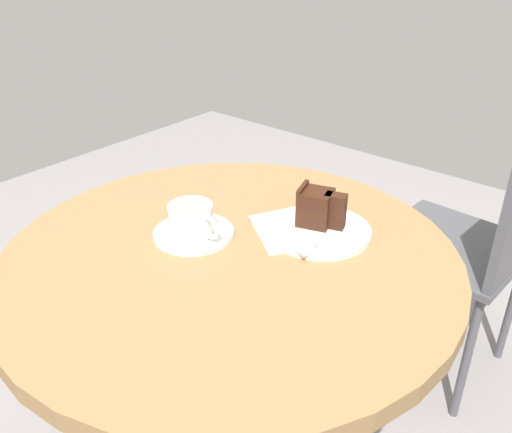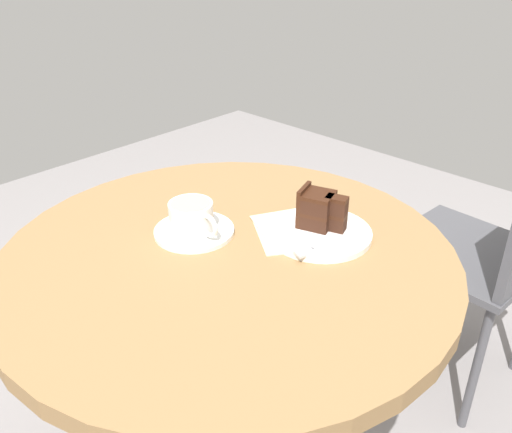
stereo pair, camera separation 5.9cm
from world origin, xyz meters
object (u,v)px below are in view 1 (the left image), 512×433
object	(u,v)px
cake_slice	(318,208)
coffee_cup	(192,219)
napkin	(294,228)
teaspoon	(194,220)
fork	(323,244)
cafe_chair	(485,232)
saucer	(192,234)
cake_plate	(319,231)

from	to	relation	value
cake_slice	coffee_cup	bearing A→B (deg)	-132.90
coffee_cup	napkin	world-z (taller)	coffee_cup
teaspoon	fork	world-z (taller)	fork
teaspoon	cafe_chair	xyz separation A→B (m)	(0.36, 0.73, -0.22)
fork	cafe_chair	world-z (taller)	cafe_chair
coffee_cup	teaspoon	distance (m)	0.05
napkin	saucer	bearing A→B (deg)	-132.45
saucer	cake_slice	world-z (taller)	cake_slice
saucer	cake_slice	distance (m)	0.25
teaspoon	cake_plate	xyz separation A→B (m)	(0.21, 0.13, -0.01)
teaspoon	cafe_chair	world-z (taller)	cafe_chair
cafe_chair	cake_plate	bearing A→B (deg)	-10.69
napkin	cafe_chair	xyz separation A→B (m)	(0.20, 0.62, -0.21)
cake_plate	napkin	distance (m)	0.05
saucer	coffee_cup	xyz separation A→B (m)	(0.00, -0.00, 0.04)
saucer	fork	xyz separation A→B (m)	(0.22, 0.11, 0.01)
cake_plate	fork	world-z (taller)	fork
cake_slice	cafe_chair	bearing A→B (deg)	74.53
fork	napkin	distance (m)	0.09
teaspoon	cake_slice	size ratio (longest dim) A/B	1.02
teaspoon	fork	distance (m)	0.26
coffee_cup	cake_slice	xyz separation A→B (m)	(0.16, 0.18, 0.01)
cake_slice	napkin	world-z (taller)	cake_slice
coffee_cup	fork	distance (m)	0.25
saucer	teaspoon	world-z (taller)	teaspoon
teaspoon	cake_plate	bearing A→B (deg)	-41.38
teaspoon	cake_slice	xyz separation A→B (m)	(0.19, 0.14, 0.04)
fork	napkin	world-z (taller)	fork
coffee_cup	cake_slice	distance (m)	0.24
teaspoon	napkin	size ratio (longest dim) A/B	0.48
napkin	cafe_chair	bearing A→B (deg)	72.27
teaspoon	saucer	bearing A→B (deg)	-123.16
coffee_cup	cafe_chair	bearing A→B (deg)	66.85
saucer	coffee_cup	bearing A→B (deg)	-32.07
teaspoon	cake_plate	world-z (taller)	teaspoon
coffee_cup	teaspoon	xyz separation A→B (m)	(-0.03, 0.03, -0.03)
napkin	cafe_chair	size ratio (longest dim) A/B	0.25
teaspoon	napkin	world-z (taller)	teaspoon
cake_slice	fork	bearing A→B (deg)	-47.91
fork	saucer	bearing A→B (deg)	-46.42
cake_plate	cafe_chair	distance (m)	0.65
cake_plate	napkin	world-z (taller)	cake_plate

